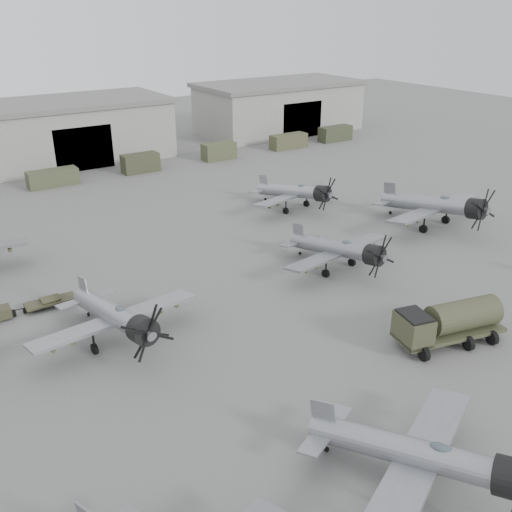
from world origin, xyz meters
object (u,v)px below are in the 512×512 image
Objects in this scene: aircraft_mid_1 at (117,317)px; tug_trailer at (18,309)px; aircraft_near_1 at (426,457)px; aircraft_mid_2 at (341,250)px; fuel_tanker at (449,321)px; aircraft_mid_3 at (439,206)px; aircraft_far_1 at (298,192)px.

aircraft_mid_1 reaches higher than tug_trailer.
aircraft_near_1 reaches higher than aircraft_mid_2.
aircraft_near_1 is 1.42× the size of fuel_tanker.
fuel_tanker is (11.57, 8.06, -0.44)m from aircraft_near_1.
aircraft_mid_3 is 40.68m from tug_trailer.
aircraft_near_1 reaches higher than fuel_tanker.
aircraft_far_1 is (-8.59, 12.42, -0.34)m from aircraft_mid_3.
aircraft_near_1 is 21.46m from aircraft_mid_1.
aircraft_mid_3 is 1.68× the size of fuel_tanker.
fuel_tanker reaches higher than tug_trailer.
tug_trailer is at bearing 165.35° from aircraft_mid_3.
aircraft_mid_3 is 2.08× the size of tug_trailer.
aircraft_mid_3 is 22.51m from fuel_tanker.
aircraft_far_1 is (26.91, 15.35, -0.04)m from aircraft_mid_1.
fuel_tanker is (-16.71, -15.07, -0.76)m from aircraft_mid_3.
aircraft_mid_1 is 1.01× the size of aircraft_far_1.
aircraft_near_1 is 14.11m from fuel_tanker.
aircraft_mid_3 is at bearing -1.32° from aircraft_mid_1.
aircraft_mid_1 is 30.98m from aircraft_far_1.
aircraft_near_1 is 36.54m from aircraft_mid_3.
tug_trailer is at bearing 88.77° from aircraft_near_1.
aircraft_mid_2 is at bearing -125.69° from aircraft_far_1.
aircraft_near_1 is 1.75× the size of tug_trailer.
tug_trailer is at bearing -178.65° from aircraft_far_1.
aircraft_near_1 reaches higher than tug_trailer.
aircraft_mid_1 reaches higher than aircraft_far_1.
aircraft_mid_3 reaches higher than aircraft_near_1.
aircraft_mid_3 reaches higher than aircraft_far_1.
aircraft_far_1 is at bearing 13.95° from tug_trailer.
aircraft_mid_3 reaches higher than fuel_tanker.
aircraft_mid_2 is (13.03, 20.68, -0.06)m from aircraft_near_1.
aircraft_mid_2 is at bearing -178.23° from aircraft_mid_3.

